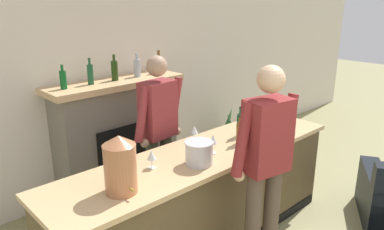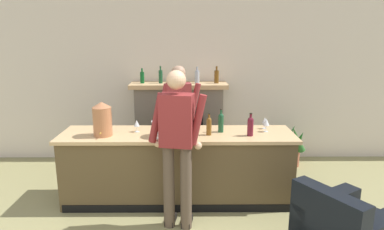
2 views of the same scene
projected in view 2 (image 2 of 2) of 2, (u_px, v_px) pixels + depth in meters
The scene contains 16 objects.
wall_back_panel at pixel (173, 82), 5.98m from camera, with size 12.00×0.07×2.75m.
bar_counter at pixel (178, 167), 4.57m from camera, with size 3.04×0.76×0.94m.
fireplace_stone at pixel (179, 123), 5.89m from camera, with size 1.62×0.52×1.69m.
potted_plant_corner at pixel (293, 147), 5.80m from camera, with size 0.37×0.43×0.76m.
person_customer at pixel (177, 143), 3.78m from camera, with size 0.65×0.35×1.83m.
person_bartender at pixel (179, 119), 5.08m from camera, with size 0.66×0.33×1.76m.
copper_dispenser at pixel (102, 119), 4.29m from camera, with size 0.24×0.28×0.44m.
ice_bucket_steel at pixel (161, 129), 4.28m from camera, with size 0.25×0.25×0.20m.
wine_bottle_merlot_tall at pixel (250, 126), 4.31m from camera, with size 0.08×0.08×0.29m.
wine_bottle_rose_blush at pixel (221, 122), 4.47m from camera, with size 0.07×0.07×0.31m.
wine_bottle_burgundy_dark at pixel (209, 125), 4.34m from camera, with size 0.07×0.07×0.29m.
wine_glass_front_left at pixel (265, 121), 4.63m from camera, with size 0.07×0.07×0.16m.
wine_glass_near_bucket at pixel (182, 125), 4.36m from camera, with size 0.08×0.08×0.18m.
wine_glass_back_row at pixel (137, 124), 4.48m from camera, with size 0.07×0.07×0.16m.
wine_glass_by_dispenser at pixel (266, 122), 4.49m from camera, with size 0.08×0.08×0.18m.
wine_glass_mid_counter at pixel (188, 120), 4.69m from camera, with size 0.08×0.08×0.16m.
Camera 2 is at (0.30, -2.14, 2.21)m, focal length 32.00 mm.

